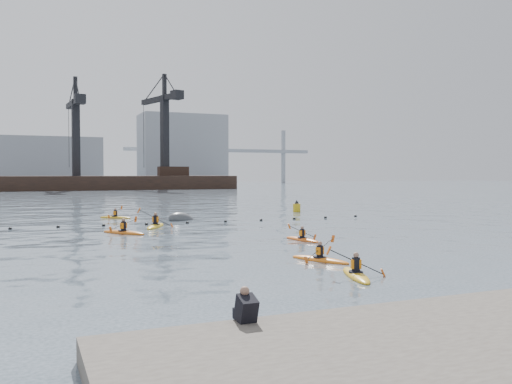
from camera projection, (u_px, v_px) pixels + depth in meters
The scene contains 12 objects.
ground at pixel (329, 278), 19.25m from camera, with size 400.00×400.00×0.00m, color #313F47.
float_line at pixel (167, 223), 39.81m from camera, with size 33.24×0.73×0.24m.
barge_pier at pixel (75, 181), 120.42m from camera, with size 72.00×19.30×29.50m.
skyline at pixel (73, 154), 158.22m from camera, with size 141.00×28.00×22.00m.
kayaker_0 at pixel (320, 259), 23.02m from camera, with size 1.93×2.97×1.13m.
kayaker_1 at pixel (356, 274), 19.53m from camera, with size 2.10×3.16×1.24m.
kayaker_2 at pixel (124, 232), 33.41m from camera, with size 2.57×3.13×1.12m.
kayaker_3 at pixel (156, 225), 37.43m from camera, with size 2.35×3.57×1.47m.
kayaker_4 at pixel (302, 239), 30.01m from camera, with size 1.96×2.90×1.09m.
kayaker_5 at pixel (115, 217), 44.91m from camera, with size 2.61×2.40×1.08m.
mooring_buoy at pixel (181, 220), 43.00m from camera, with size 2.40×1.42×1.20m, color #3C3F41.
nav_buoy at pixel (297, 208), 52.19m from camera, with size 0.72×0.72×1.31m.
Camera 1 is at (-9.82, -16.62, 3.74)m, focal length 38.00 mm.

